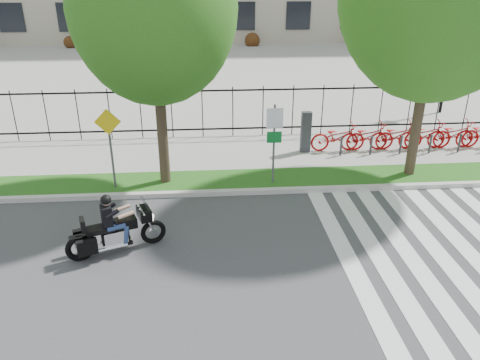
{
  "coord_description": "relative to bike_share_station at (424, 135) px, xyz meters",
  "views": [
    {
      "loc": [
        -1.08,
        -8.72,
        6.28
      ],
      "look_at": [
        -0.19,
        3.0,
        0.97
      ],
      "focal_mm": 35.0,
      "sensor_mm": 36.0,
      "label": 1
    }
  ],
  "objects": [
    {
      "name": "motorcycle_rider",
      "position": [
        -10.29,
        -6.03,
        -0.05
      ],
      "size": [
        2.31,
        1.21,
        1.87
      ],
      "color": "black",
      "rests_on": "ground"
    },
    {
      "name": "curb",
      "position": [
        -6.97,
        -3.1,
        -0.6
      ],
      "size": [
        60.0,
        0.2,
        0.15
      ],
      "primitive_type": "cube",
      "color": "#BBB8B0",
      "rests_on": "ground"
    },
    {
      "name": "bike_share_station",
      "position": [
        0.0,
        0.0,
        0.0
      ],
      "size": [
        8.97,
        0.89,
        1.5
      ],
      "color": "#2D2D33",
      "rests_on": "sidewalk"
    },
    {
      "name": "sign_pole_regulatory",
      "position": [
        -6.0,
        -2.62,
        1.06
      ],
      "size": [
        0.5,
        0.09,
        2.5
      ],
      "color": "#59595B",
      "rests_on": "grass_verge"
    },
    {
      "name": "plaza",
      "position": [
        -6.97,
        17.8,
        -0.63
      ],
      "size": [
        80.0,
        34.0,
        0.1
      ],
      "primitive_type": "cube",
      "color": "#999790",
      "rests_on": "ground"
    },
    {
      "name": "street_tree_1",
      "position": [
        -9.38,
        -2.25,
        4.63
      ],
      "size": [
        4.64,
        4.64,
        7.84
      ],
      "color": "#38281E",
      "rests_on": "grass_verge"
    },
    {
      "name": "sign_pole_warning",
      "position": [
        -10.89,
        -2.62,
        1.07
      ],
      "size": [
        0.78,
        0.09,
        2.49
      ],
      "color": "#59595B",
      "rests_on": "grass_verge"
    },
    {
      "name": "grass_verge",
      "position": [
        -6.97,
        -2.25,
        -0.6
      ],
      "size": [
        60.0,
        1.5,
        0.15
      ],
      "primitive_type": "cube",
      "color": "#1D4C13",
      "rests_on": "ground"
    },
    {
      "name": "sidewalk",
      "position": [
        -6.97,
        0.25,
        -0.6
      ],
      "size": [
        60.0,
        3.5,
        0.15
      ],
      "primitive_type": "cube",
      "color": "#999790",
      "rests_on": "ground"
    },
    {
      "name": "ground",
      "position": [
        -6.97,
        -7.2,
        -0.68
      ],
      "size": [
        120.0,
        120.0,
        0.0
      ],
      "primitive_type": "plane",
      "color": "#3E3E40",
      "rests_on": "ground"
    },
    {
      "name": "lamp_post_right",
      "position": [
        3.03,
        4.8,
        2.53
      ],
      "size": [
        1.06,
        0.7,
        4.25
      ],
      "color": "black",
      "rests_on": "ground"
    },
    {
      "name": "iron_fence",
      "position": [
        -6.97,
        2.0,
        0.47
      ],
      "size": [
        30.0,
        0.06,
        2.0
      ],
      "primitive_type": null,
      "color": "black",
      "rests_on": "sidewalk"
    },
    {
      "name": "crosswalk_stripes",
      "position": [
        -2.15,
        -7.2,
        -0.67
      ],
      "size": [
        5.7,
        8.0,
        0.01
      ],
      "primitive_type": null,
      "color": "silver",
      "rests_on": "ground"
    }
  ]
}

